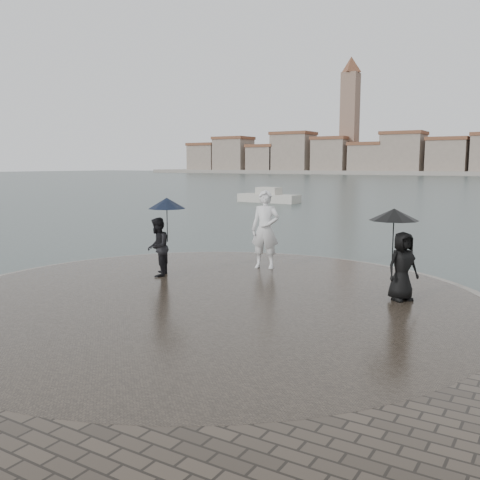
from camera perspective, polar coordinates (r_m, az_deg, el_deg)
The scene contains 6 objects.
ground at distance 9.47m, azimuth -15.74°, elevation -12.27°, with size 400.00×400.00×0.00m, color #2B3835.
kerb_ring at distance 11.94m, azimuth -3.29°, elevation -6.89°, with size 12.50×12.50×0.32m, color gray.
quay_tip at distance 11.94m, azimuth -3.29°, elevation -6.80°, with size 11.90×11.90×0.36m, color #2D261E.
statue at distance 14.85m, azimuth 2.72°, elevation 1.13°, with size 0.79×0.52×2.17m, color white.
visitor_left at distance 13.89m, azimuth -8.51°, elevation 0.59°, with size 1.16×1.05×2.04m.
visitor_right at distance 11.85m, azimuth 16.63°, elevation -0.72°, with size 1.18×1.06×1.95m.
Camera 1 is at (6.60, -5.96, 3.25)m, focal length 40.00 mm.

